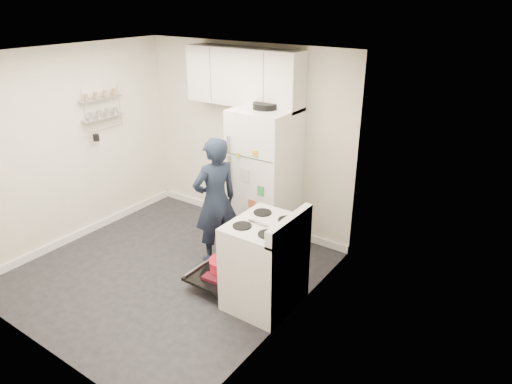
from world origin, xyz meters
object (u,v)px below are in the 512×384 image
Objects in this scene: refrigerator at (265,178)px; open_oven_door at (222,269)px; person at (215,201)px; electric_range at (264,264)px.

open_oven_door is at bearing -82.13° from refrigerator.
refrigerator reaches higher than person.
refrigerator is at bearing -177.28° from person.
electric_range is 0.59× the size of refrigerator.
refrigerator is at bearing 123.35° from electric_range.
electric_range is 1.09m from person.
electric_range is at bearing 88.95° from person.
open_oven_door is 0.45× the size of person.
person is (-0.39, 0.40, 0.59)m from open_oven_door.
refrigerator reaches higher than electric_range.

